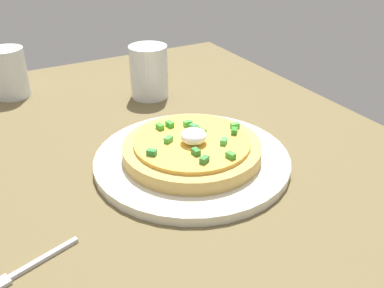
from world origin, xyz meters
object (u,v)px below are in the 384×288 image
cup_near (149,73)px  pizza (192,148)px  plate (192,160)px  fork (24,270)px  cup_far (9,74)px

cup_near → pizza: bearing=169.2°
plate → fork: 27.51cm
cup_far → fork: cup_far is taller
plate → pizza: size_ratio=1.42×
cup_far → fork: bearing=172.1°
fork → plate: bearing=-176.1°
plate → fork: size_ratio=2.68×
plate → cup_near: bearing=-10.8°
plate → cup_near: 27.03cm
cup_near → cup_far: 27.14cm
cup_far → cup_near: bearing=-119.1°
plate → cup_far: (39.45, 18.70, 3.97)cm
pizza → cup_near: size_ratio=1.98×
cup_near → fork: (-36.30, 30.60, -4.55)cm
cup_far → plate: bearing=-154.6°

